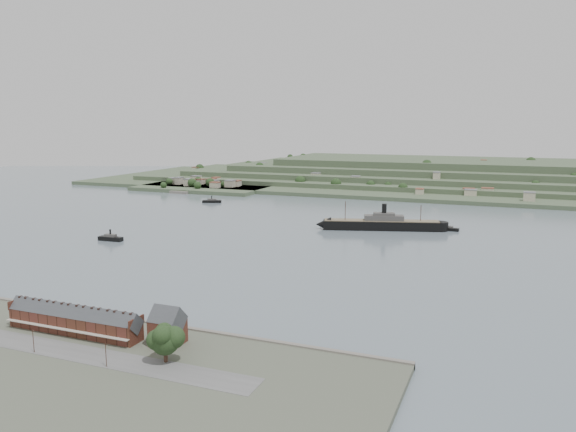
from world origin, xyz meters
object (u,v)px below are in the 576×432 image
at_px(terrace_row, 74,320).
at_px(tugboat, 111,238).
at_px(gabled_building, 168,327).
at_px(steamship, 378,224).
at_px(fig_tree, 165,339).

distance_m(terrace_row, tugboat, 174.79).
relative_size(terrace_row, gabled_building, 3.95).
bearing_deg(terrace_row, steamship, 77.29).
relative_size(gabled_building, steamship, 0.15).
bearing_deg(fig_tree, tugboat, 133.90).
distance_m(terrace_row, fig_tree, 46.70).
distance_m(terrace_row, gabled_building, 37.74).
bearing_deg(gabled_building, terrace_row, -173.88).
xyz_separation_m(terrace_row, gabled_building, (37.50, 4.02, 1.34)).
xyz_separation_m(gabled_building, steamship, (18.27, 243.33, -3.93)).
bearing_deg(terrace_row, gabled_building, 6.12).
bearing_deg(tugboat, steamship, 33.76).
distance_m(terrace_row, steamship, 253.58).
height_order(terrace_row, fig_tree, fig_tree).
height_order(steamship, fig_tree, steamship).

